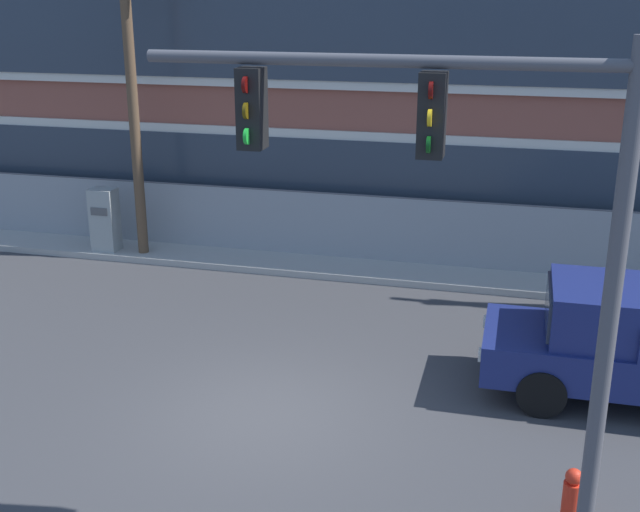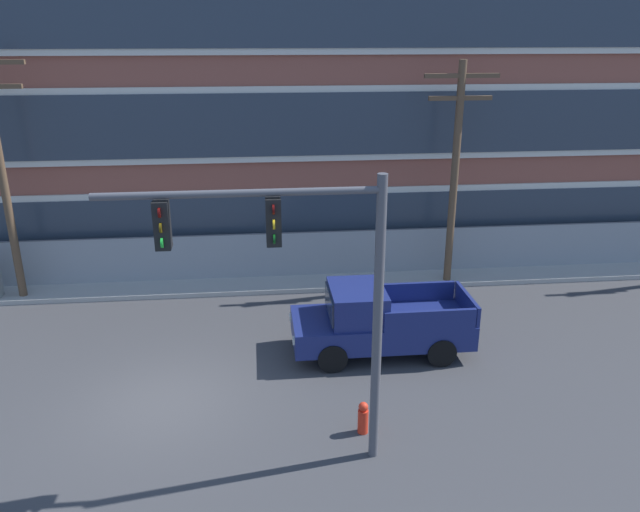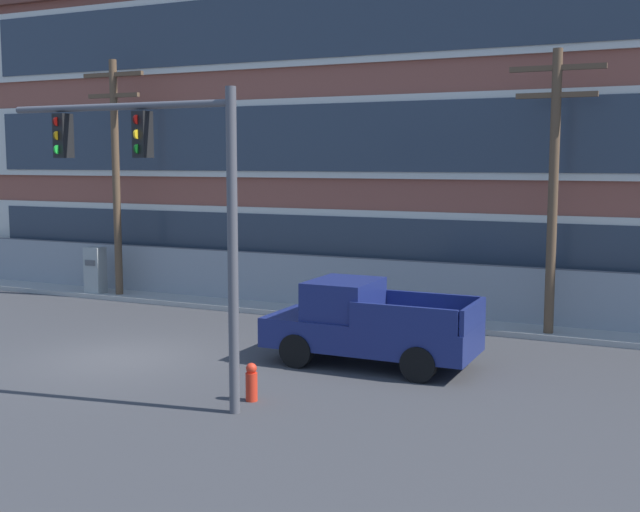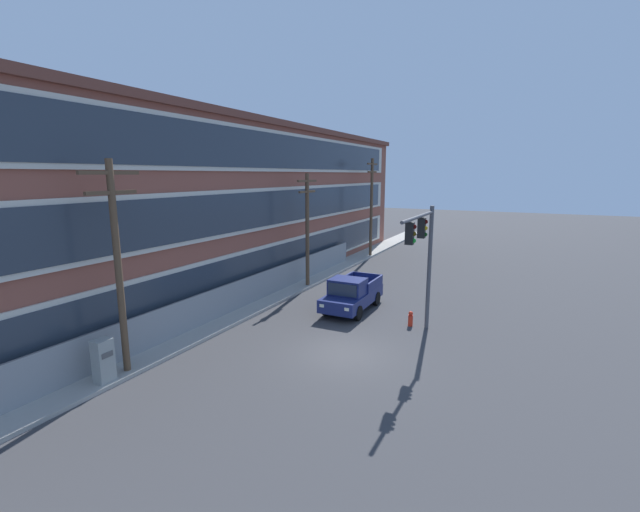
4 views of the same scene
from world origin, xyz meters
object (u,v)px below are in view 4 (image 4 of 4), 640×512
at_px(utility_pole_midblock, 307,225).
at_px(electrical_cabinet, 104,363).
at_px(utility_pole_far_east, 371,203).
at_px(traffic_signal_mast, 423,247).
at_px(utility_pole_near_corner, 117,259).
at_px(fire_hydrant, 411,319).
at_px(pickup_truck_navy, 352,294).

height_order(utility_pole_midblock, electrical_cabinet, utility_pole_midblock).
xyz_separation_m(utility_pole_far_east, electrical_cabinet, (-27.97, 0.15, -4.11)).
xyz_separation_m(traffic_signal_mast, utility_pole_near_corner, (-8.77, 9.26, 0.19)).
xyz_separation_m(traffic_signal_mast, fire_hydrant, (1.41, 0.80, -3.97)).
bearing_deg(utility_pole_far_east, electrical_cabinet, 179.68).
bearing_deg(traffic_signal_mast, utility_pole_far_east, 26.46).
relative_size(pickup_truck_navy, electrical_cabinet, 2.83).
height_order(utility_pole_near_corner, fire_hydrant, utility_pole_near_corner).
relative_size(traffic_signal_mast, utility_pole_midblock, 0.80).
xyz_separation_m(traffic_signal_mast, utility_pole_far_east, (18.19, 9.06, 0.64)).
bearing_deg(utility_pole_near_corner, traffic_signal_mast, -46.55).
xyz_separation_m(utility_pole_far_east, fire_hydrant, (-16.78, -8.25, -4.61)).
bearing_deg(electrical_cabinet, fire_hydrant, -36.94).
distance_m(pickup_truck_navy, utility_pole_midblock, 6.70).
relative_size(traffic_signal_mast, utility_pole_near_corner, 0.75).
relative_size(pickup_truck_navy, utility_pole_near_corner, 0.61).
relative_size(utility_pole_midblock, fire_hydrant, 9.88).
relative_size(utility_pole_near_corner, utility_pole_midblock, 1.06).
relative_size(utility_pole_midblock, utility_pole_far_east, 0.85).
distance_m(pickup_truck_navy, fire_hydrant, 3.85).
bearing_deg(traffic_signal_mast, pickup_truck_navy, 61.64).
distance_m(utility_pole_near_corner, electrical_cabinet, 3.79).
relative_size(traffic_signal_mast, fire_hydrant, 7.89).
height_order(pickup_truck_navy, utility_pole_far_east, utility_pole_far_east).
bearing_deg(utility_pole_midblock, traffic_signal_mast, -122.66).
bearing_deg(utility_pole_near_corner, fire_hydrant, -39.72).
xyz_separation_m(electrical_cabinet, fire_hydrant, (11.18, -8.41, -0.51)).
relative_size(pickup_truck_navy, utility_pole_far_east, 0.55).
xyz_separation_m(utility_pole_near_corner, utility_pole_far_east, (26.96, -0.20, 0.45)).
bearing_deg(pickup_truck_navy, traffic_signal_mast, -118.36).
bearing_deg(utility_pole_far_east, traffic_signal_mast, -153.54).
relative_size(pickup_truck_navy, utility_pole_midblock, 0.65).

